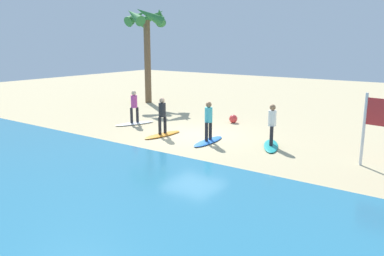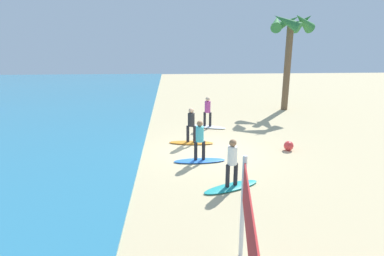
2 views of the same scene
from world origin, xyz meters
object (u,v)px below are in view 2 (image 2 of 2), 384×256
surfboard_teal (231,187)px  surfboard_orange (191,143)px  surfer_blue (200,137)px  surfer_orange (191,123)px  surfboard_blue (200,161)px  surfer_white (208,109)px  surfer_teal (232,159)px  surfboard_white (207,127)px  palm_tree (290,32)px  beach_ball (289,146)px

surfboard_teal → surfboard_orange: size_ratio=1.00×
surfer_blue → surfer_orange: bearing=5.1°
surfboard_blue → surfer_white: 5.23m
surfer_teal → surfboard_blue: size_ratio=0.78×
surfboard_blue → surfboard_white: (5.07, -0.86, 0.00)m
surfer_teal → palm_tree: palm_tree is taller
surfboard_orange → palm_tree: palm_tree is taller
surfer_white → beach_ball: size_ratio=3.82×
surfer_teal → surfboard_teal: bearing=0.0°
surfer_teal → surfer_blue: same height
surfboard_teal → surfboard_orange: bearing=-101.4°
surfer_blue → surfboard_orange: surfer_blue is taller
surfer_blue → beach_ball: size_ratio=3.82×
surfer_orange → surfboard_blue: bearing=-174.9°
surfer_orange → surfer_blue: bearing=-174.9°
surfer_blue → beach_ball: 4.32m
surfboard_teal → surfer_orange: size_ratio=1.28×
beach_ball → surfboard_orange: bearing=74.3°
surfboard_teal → surfboard_white: 7.51m
surfer_teal → palm_tree: 13.75m
surfer_blue → surfer_orange: same height
surfer_blue → palm_tree: palm_tree is taller
surfer_white → palm_tree: bearing=-53.9°
surfboard_blue → beach_ball: (1.12, -4.09, 0.17)m
surfer_blue → beach_ball: bearing=-74.7°
surfer_teal → surfboard_blue: surfer_teal is taller
surfer_white → surfboard_blue: bearing=170.4°
surfer_blue → palm_tree: (9.31, -6.67, 4.16)m
palm_tree → beach_ball: bearing=162.5°
surfer_teal → surfboard_white: size_ratio=0.78×
surfboard_teal → surfboard_white: (7.51, 0.01, 0.00)m
surfboard_blue → palm_tree: (9.31, -6.67, 5.15)m
surfer_blue → surfboard_white: bearing=-9.6°
surfboard_blue → surfer_blue: size_ratio=1.28×
surfer_orange → beach_ball: 4.54m
surfboard_white → surfer_white: (-0.00, -0.00, 0.99)m
surfboard_blue → surfer_white: surfer_white is taller
surfer_blue → surfboard_orange: size_ratio=0.78×
surfboard_orange → surfboard_white: size_ratio=1.00×
surfboard_teal → surfboard_blue: 2.60m
surfboard_blue → surfboard_orange: 2.34m
surfer_teal → surfboard_white: (7.51, 0.01, -0.99)m
surfboard_blue → beach_ball: 4.24m
beach_ball → surfer_white: bearing=39.3°
surfer_orange → surfboard_white: size_ratio=0.78×
surfboard_blue → surfer_blue: 0.99m
surfboard_teal → surfer_orange: surfer_orange is taller
surfboard_white → surfboard_blue: bearing=102.7°
surfboard_teal → palm_tree: (11.75, -5.80, 5.15)m
surfer_teal → surfer_white: size_ratio=1.00×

